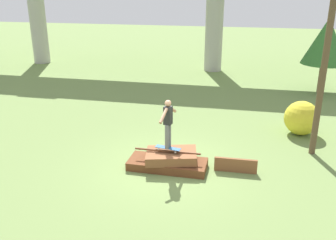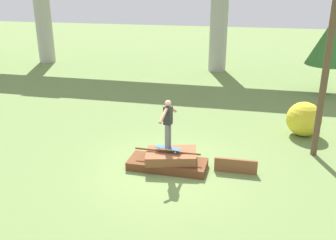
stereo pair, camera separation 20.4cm
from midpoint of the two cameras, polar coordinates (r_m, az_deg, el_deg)
The scene contains 8 objects.
ground_plane at distance 11.55m, azimuth -0.59°, elevation -7.33°, with size 80.00×80.00×0.00m, color olive.
scrap_pile at distance 11.45m, azimuth -0.35°, elevation -6.21°, with size 2.39×1.27×0.60m.
scrap_plank_loose at distance 11.39m, azimuth 9.75°, elevation -6.83°, with size 1.27×0.10×0.44m.
skateboard at distance 11.25m, azimuth -0.52°, elevation -4.29°, with size 0.81×0.35×0.09m.
skater at distance 10.92m, azimuth -0.54°, elevation -0.14°, with size 0.30×1.15×1.49m.
utility_pole at distance 12.32m, azimuth 22.95°, elevation 12.55°, with size 1.30×0.20×7.80m.
tree_behind_left at distance 20.45m, azimuth 22.71°, elevation 10.99°, with size 2.25×2.25×3.76m.
bush_yellow_flowering at distance 14.64m, azimuth 19.30°, elevation 0.28°, with size 1.27×1.27×1.27m.
Camera 1 is at (2.14, -10.02, 5.33)m, focal length 40.00 mm.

